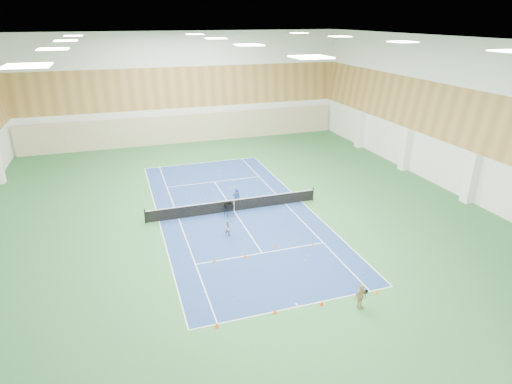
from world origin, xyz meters
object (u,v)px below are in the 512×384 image
Objects in this scene: coach at (237,198)px; child_apron at (360,297)px; child_court at (229,228)px; tennis_net at (234,204)px; ball_cart at (229,210)px.

child_apron is at bearing 94.26° from coach.
coach is 4.60m from child_court.
ball_cart is (-0.58, -0.73, -0.06)m from tennis_net.
child_apron is 1.35× the size of ball_cart.
child_court is 3.03m from ball_cart.
coach reaches higher than ball_cart.
coach is 1.37× the size of child_court.
tennis_net is at bearing 88.46° from child_apron.
child_apron reaches higher than child_court.
ball_cart is at bearing 48.29° from coach.
ball_cart is at bearing -128.45° from tennis_net.
tennis_net is at bearing 41.78° from ball_cart.
child_court reaches higher than tennis_net.
coach is at bearing 58.23° from tennis_net.
ball_cart is at bearing 67.26° from child_court.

